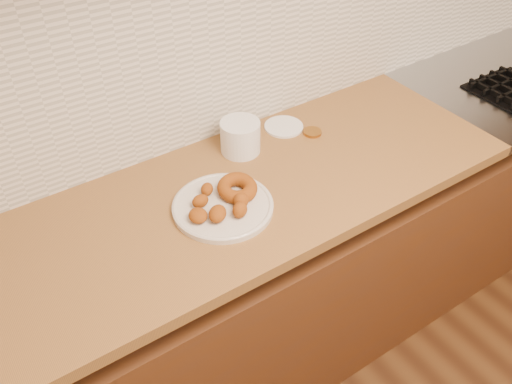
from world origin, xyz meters
TOP-DOWN VIEW (x-y plane):
  - base_cabinet at (0.00, 1.69)m, footprint 3.60×0.60m
  - butcher_block at (-0.65, 1.69)m, footprint 2.30×0.62m
  - backsplash at (0.00, 1.99)m, footprint 3.60×0.02m
  - donut_plate at (-0.45, 1.65)m, footprint 0.29×0.29m
  - ring_donut at (-0.39, 1.66)m, footprint 0.14×0.15m
  - fried_dough_chunks at (-0.48, 1.62)m, footprint 0.19×0.19m
  - plastic_tub at (-0.25, 1.86)m, footprint 0.14×0.14m
  - tub_lid at (-0.06, 1.89)m, footprint 0.14×0.14m
  - brass_jar_lid at (0.00, 1.80)m, footprint 0.07×0.07m
  - wooden_utensil at (-0.47, 1.71)m, footprint 0.16×0.11m

SIDE VIEW (x-z plane):
  - base_cabinet at x=0.00m, z-range 0.00..0.77m
  - butcher_block at x=-0.65m, z-range 0.86..0.90m
  - tub_lid at x=-0.06m, z-range 0.90..0.91m
  - brass_jar_lid at x=0.00m, z-range 0.90..0.91m
  - wooden_utensil at x=-0.47m, z-range 0.90..0.91m
  - donut_plate at x=-0.45m, z-range 0.90..0.92m
  - fried_dough_chunks at x=-0.48m, z-range 0.91..0.96m
  - ring_donut at x=-0.39m, z-range 0.91..0.96m
  - plastic_tub at x=-0.25m, z-range 0.90..1.01m
  - backsplash at x=0.00m, z-range 0.90..1.50m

